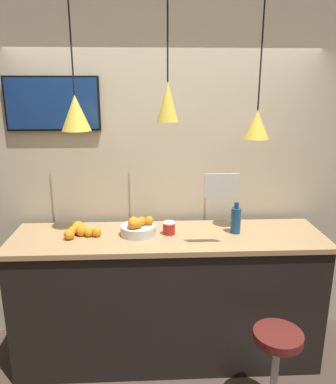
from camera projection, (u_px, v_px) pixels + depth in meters
back_wall at (166, 178)px, 3.22m from camera, size 8.00×0.06×2.90m
service_counter at (168, 297)px, 3.06m from camera, size 2.44×0.64×1.09m
bar_stool at (275, 365)px, 2.54m from camera, size 0.44×0.44×0.64m
fruit_bowl at (138, 228)px, 2.90m from camera, size 0.27×0.27×0.16m
orange_pile at (80, 229)px, 2.93m from camera, size 0.28×0.25×0.08m
juice_bottle at (236, 220)px, 2.93m from camera, size 0.08×0.08×0.25m
spread_jar at (169, 228)px, 2.92m from camera, size 0.10×0.10×0.10m
pendant_lamp_left at (76, 112)px, 2.67m from camera, size 0.21×0.21×0.90m
pendant_lamp_middle at (168, 102)px, 2.68m from camera, size 0.16×0.16×0.84m
pendant_lamp_right at (257, 124)px, 2.76m from camera, size 0.19×0.19×0.97m
mounted_tv at (52, 104)px, 2.96m from camera, size 0.75×0.04×0.43m
hanging_menu_board at (222, 186)px, 2.57m from camera, size 0.24×0.01×0.17m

